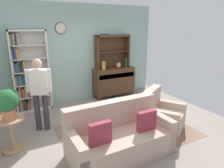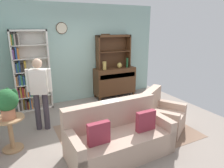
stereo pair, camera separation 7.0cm
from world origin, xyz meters
The scene contains 16 objects.
ground_plane centered at (0.00, 0.00, -0.01)m, with size 5.40×4.60×0.02m, color gray.
wall_back centered at (0.00, 2.13, 1.41)m, with size 5.00×0.09×2.80m.
area_rug centered at (0.20, -0.30, 0.00)m, with size 2.75×1.90×0.01m, color #846651.
bookshelf centered at (-1.45, 1.94, 1.00)m, with size 0.90×0.30×2.10m.
sideboard centered at (1.05, 1.86, 0.51)m, with size 1.30×0.45×0.92m.
sideboard_hutch centered at (1.05, 1.97, 1.56)m, with size 1.10×0.26×1.00m.
vase_tall centered at (0.66, 1.78, 1.04)m, with size 0.11×0.11×0.25m, color tan.
vase_round centered at (1.18, 1.79, 1.01)m, with size 0.15×0.15×0.17m, color tan.
bottle_wine centered at (1.44, 1.77, 1.07)m, with size 0.07×0.07×0.30m, color #194223.
couch_floral centered at (-0.33, -0.88, 0.31)m, with size 1.82×0.88×0.90m.
armchair_floral centered at (0.94, -0.54, 0.29)m, with size 1.05×1.06×0.88m.
plant_stand centered at (-2.00, 0.10, 0.39)m, with size 0.52×0.52×0.63m.
potted_plant_large centered at (-1.99, 0.07, 0.95)m, with size 0.39×0.39×0.54m.
person_reading centered at (-1.37, 0.65, 0.91)m, with size 0.51×0.32×1.56m.
coffee_table centered at (-0.21, 0.04, 0.35)m, with size 0.80×0.50×0.42m.
book_stack centered at (-0.27, 0.00, 0.47)m, with size 0.19×0.14×0.10m.
Camera 2 is at (-1.88, -3.67, 2.21)m, focal length 32.80 mm.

